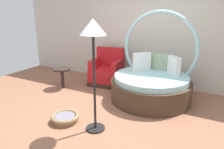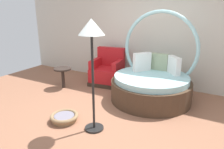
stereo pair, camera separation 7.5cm
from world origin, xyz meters
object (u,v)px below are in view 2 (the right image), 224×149
at_px(round_daybed, 152,82).
at_px(floor_lamp, 92,38).
at_px(side_table, 63,72).
at_px(red_armchair, 108,71).
at_px(pet_basket, 64,117).

distance_m(round_daybed, floor_lamp, 2.08).
bearing_deg(side_table, round_daybed, 10.79).
bearing_deg(floor_lamp, side_table, 144.78).
relative_size(round_daybed, side_table, 3.73).
bearing_deg(red_armchair, floor_lamp, -65.40).
bearing_deg(floor_lamp, round_daybed, 75.97).
xyz_separation_m(pet_basket, side_table, (-1.17, 1.31, 0.35)).
distance_m(round_daybed, red_armchair, 1.46).
relative_size(red_armchair, pet_basket, 1.84).
bearing_deg(pet_basket, side_table, 131.85).
xyz_separation_m(pet_basket, floor_lamp, (0.62, 0.04, 1.46)).
relative_size(side_table, floor_lamp, 0.29).
xyz_separation_m(round_daybed, pet_basket, (-1.04, -1.73, -0.32)).
distance_m(pet_basket, floor_lamp, 1.59).
relative_size(round_daybed, floor_lamp, 1.06).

